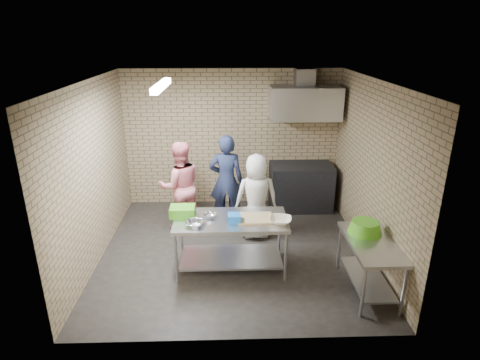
% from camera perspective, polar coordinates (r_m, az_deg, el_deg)
% --- Properties ---
extents(floor, '(4.20, 4.20, 0.00)m').
position_cam_1_polar(floor, '(6.61, -0.82, -10.00)').
color(floor, black).
rests_on(floor, ground).
extents(ceiling, '(4.20, 4.20, 0.00)m').
position_cam_1_polar(ceiling, '(5.73, -0.96, 13.93)').
color(ceiling, black).
rests_on(ceiling, ground).
extents(back_wall, '(4.20, 0.06, 2.70)m').
position_cam_1_polar(back_wall, '(7.95, -1.14, 5.90)').
color(back_wall, '#917E5A').
rests_on(back_wall, ground).
extents(front_wall, '(4.20, 0.06, 2.70)m').
position_cam_1_polar(front_wall, '(4.21, -0.42, -8.00)').
color(front_wall, '#917E5A').
rests_on(front_wall, ground).
extents(left_wall, '(0.06, 4.00, 2.70)m').
position_cam_1_polar(left_wall, '(6.37, -20.15, 0.83)').
color(left_wall, '#917E5A').
rests_on(left_wall, ground).
extents(right_wall, '(0.06, 4.00, 2.70)m').
position_cam_1_polar(right_wall, '(6.42, 18.20, 1.24)').
color(right_wall, '#917E5A').
rests_on(right_wall, ground).
extents(prep_table, '(1.63, 0.81, 0.81)m').
position_cam_1_polar(prep_table, '(5.98, -1.30, -9.05)').
color(prep_table, silver).
rests_on(prep_table, floor).
extents(side_counter, '(0.60, 1.20, 0.75)m').
position_cam_1_polar(side_counter, '(5.80, 17.85, -11.58)').
color(side_counter, silver).
rests_on(side_counter, floor).
extents(stove, '(1.20, 0.70, 0.90)m').
position_cam_1_polar(stove, '(8.03, 8.62, -0.95)').
color(stove, black).
rests_on(stove, floor).
extents(range_hood, '(1.30, 0.60, 0.60)m').
position_cam_1_polar(range_hood, '(7.64, 9.22, 10.79)').
color(range_hood, silver).
rests_on(range_hood, back_wall).
extents(hood_duct, '(0.35, 0.30, 0.30)m').
position_cam_1_polar(hood_duct, '(7.72, 9.20, 14.27)').
color(hood_duct, '#A5A8AD').
rests_on(hood_duct, back_wall).
extents(wall_shelf, '(0.80, 0.20, 0.04)m').
position_cam_1_polar(wall_shelf, '(7.91, 11.06, 9.68)').
color(wall_shelf, '#3F2B19').
rests_on(wall_shelf, back_wall).
extents(fluorescent_fixture, '(0.10, 1.25, 0.08)m').
position_cam_1_polar(fluorescent_fixture, '(5.81, -11.13, 13.05)').
color(fluorescent_fixture, white).
rests_on(fluorescent_fixture, ceiling).
extents(green_crate, '(0.36, 0.27, 0.14)m').
position_cam_1_polar(green_crate, '(5.91, -8.18, -4.44)').
color(green_crate, '#43A01D').
rests_on(green_crate, prep_table).
extents(blue_tub, '(0.18, 0.18, 0.12)m').
position_cam_1_polar(blue_tub, '(5.68, -0.82, -5.44)').
color(blue_tub, blue).
rests_on(blue_tub, prep_table).
extents(cutting_board, '(0.50, 0.38, 0.03)m').
position_cam_1_polar(cutting_board, '(5.78, 2.15, -5.46)').
color(cutting_board, tan).
rests_on(cutting_board, prep_table).
extents(mixing_bowl_a, '(0.30, 0.30, 0.06)m').
position_cam_1_polar(mixing_bowl_a, '(5.62, -6.45, -6.19)').
color(mixing_bowl_a, silver).
rests_on(mixing_bowl_a, prep_table).
extents(mixing_bowl_b, '(0.23, 0.23, 0.06)m').
position_cam_1_polar(mixing_bowl_b, '(5.83, -4.31, -5.08)').
color(mixing_bowl_b, silver).
rests_on(mixing_bowl_b, prep_table).
extents(ceramic_bowl, '(0.37, 0.37, 0.08)m').
position_cam_1_polar(ceramic_bowl, '(5.69, 5.78, -5.73)').
color(ceramic_bowl, beige).
rests_on(ceramic_bowl, prep_table).
extents(green_basin, '(0.46, 0.46, 0.17)m').
position_cam_1_polar(green_basin, '(5.77, 17.36, -6.41)').
color(green_basin, '#59C626').
rests_on(green_basin, side_counter).
extents(bottle_red, '(0.07, 0.07, 0.18)m').
position_cam_1_polar(bottle_red, '(7.84, 9.30, 10.52)').
color(bottle_red, '#B22619').
rests_on(bottle_red, wall_shelf).
extents(bottle_green, '(0.06, 0.06, 0.15)m').
position_cam_1_polar(bottle_green, '(7.93, 12.18, 10.33)').
color(bottle_green, green).
rests_on(bottle_green, wall_shelf).
extents(man_navy, '(0.62, 0.42, 1.68)m').
position_cam_1_polar(man_navy, '(7.17, -1.97, -0.06)').
color(man_navy, black).
rests_on(man_navy, floor).
extents(woman_pink, '(0.92, 0.80, 1.60)m').
position_cam_1_polar(woman_pink, '(7.09, -8.50, -0.84)').
color(woman_pink, pink).
rests_on(woman_pink, floor).
extents(woman_white, '(0.76, 0.52, 1.48)m').
position_cam_1_polar(woman_white, '(6.73, 2.35, -2.39)').
color(woman_white, white).
rests_on(woman_white, floor).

